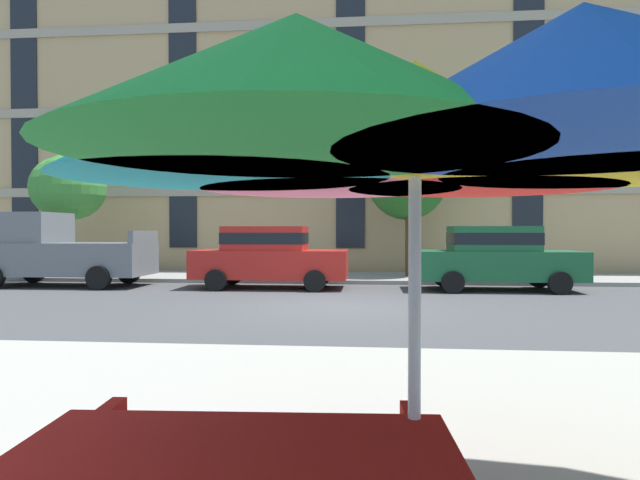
% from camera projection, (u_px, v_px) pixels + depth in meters
% --- Properties ---
extents(ground_plane, '(120.00, 120.00, 0.00)m').
position_uv_depth(ground_plane, '(336.00, 307.00, 11.56)').
color(ground_plane, '#424244').
extents(sidewalk_far, '(56.00, 3.60, 0.12)m').
position_uv_depth(sidewalk_far, '(348.00, 277.00, 18.33)').
color(sidewalk_far, gray).
rests_on(sidewalk_far, ground).
extents(apartment_building, '(46.09, 12.08, 12.80)m').
position_uv_depth(apartment_building, '(355.00, 135.00, 26.38)').
color(apartment_building, tan).
rests_on(apartment_building, ground).
extents(pickup_gray, '(5.10, 2.12, 2.20)m').
position_uv_depth(pickup_gray, '(56.00, 252.00, 16.01)').
color(pickup_gray, slate).
rests_on(pickup_gray, ground).
extents(sedan_red, '(4.40, 1.98, 1.78)m').
position_uv_depth(sedan_red, '(269.00, 255.00, 15.42)').
color(sedan_red, '#B21E19').
rests_on(sedan_red, ground).
extents(sedan_green, '(4.40, 1.98, 1.78)m').
position_uv_depth(sedan_green, '(496.00, 256.00, 14.84)').
color(sedan_green, '#195933').
rests_on(sedan_green, ground).
extents(street_tree_left, '(2.63, 2.52, 4.35)m').
position_uv_depth(street_tree_left, '(68.00, 189.00, 18.78)').
color(street_tree_left, '#4C3823').
rests_on(street_tree_left, ground).
extents(street_tree_middle, '(2.91, 2.83, 5.28)m').
position_uv_depth(street_tree_middle, '(410.00, 173.00, 18.39)').
color(street_tree_middle, '#4C3823').
rests_on(street_tree_middle, ground).
extents(patio_umbrella, '(3.38, 3.14, 2.44)m').
position_uv_depth(patio_umbrella, '(415.00, 126.00, 2.48)').
color(patio_umbrella, silver).
rests_on(patio_umbrella, ground).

